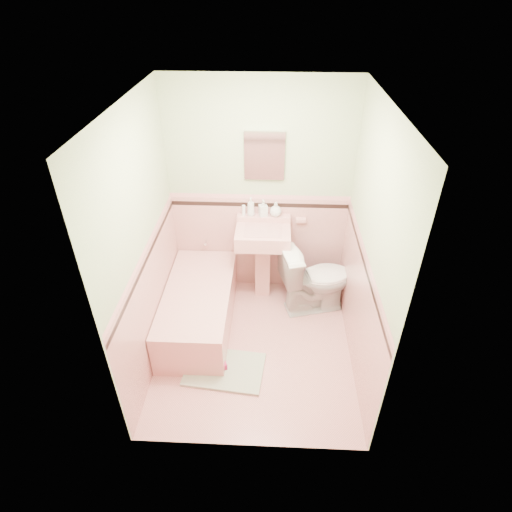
{
  "coord_description": "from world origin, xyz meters",
  "views": [
    {
      "loc": [
        0.15,
        -3.05,
        3.3
      ],
      "look_at": [
        0.0,
        0.25,
        1.0
      ],
      "focal_mm": 29.18,
      "sensor_mm": 36.0,
      "label": 1
    }
  ],
  "objects_px": {
    "soap_bottle_mid": "(263,208)",
    "toilet": "(316,279)",
    "soap_bottle_right": "(276,209)",
    "soap_bottle_left": "(251,207)",
    "shoe": "(218,367)",
    "bucket": "(296,283)",
    "sink": "(263,263)",
    "medicine_cabinet": "(264,155)",
    "bathtub": "(199,308)"
  },
  "relations": [
    {
      "from": "sink",
      "to": "soap_bottle_left",
      "type": "distance_m",
      "value": 0.68
    },
    {
      "from": "medicine_cabinet",
      "to": "soap_bottle_right",
      "type": "xyz_separation_m",
      "value": [
        0.13,
        -0.03,
        -0.61
      ]
    },
    {
      "from": "soap_bottle_mid",
      "to": "soap_bottle_right",
      "type": "height_order",
      "value": "soap_bottle_mid"
    },
    {
      "from": "soap_bottle_right",
      "to": "bucket",
      "type": "relative_size",
      "value": 0.7
    },
    {
      "from": "bathtub",
      "to": "toilet",
      "type": "bearing_deg",
      "value": 15.2
    },
    {
      "from": "toilet",
      "to": "bucket",
      "type": "bearing_deg",
      "value": 20.77
    },
    {
      "from": "bathtub",
      "to": "sink",
      "type": "distance_m",
      "value": 0.9
    },
    {
      "from": "soap_bottle_mid",
      "to": "bucket",
      "type": "bearing_deg",
      "value": -10.25
    },
    {
      "from": "bucket",
      "to": "soap_bottle_right",
      "type": "bearing_deg",
      "value": 164.67
    },
    {
      "from": "bucket",
      "to": "bathtub",
      "type": "bearing_deg",
      "value": -149.61
    },
    {
      "from": "soap_bottle_mid",
      "to": "bucket",
      "type": "xyz_separation_m",
      "value": [
        0.41,
        -0.07,
        -0.99
      ]
    },
    {
      "from": "bathtub",
      "to": "soap_bottle_left",
      "type": "distance_m",
      "value": 1.26
    },
    {
      "from": "soap_bottle_left",
      "to": "toilet",
      "type": "bearing_deg",
      "value": -25.49
    },
    {
      "from": "soap_bottle_mid",
      "to": "soap_bottle_right",
      "type": "bearing_deg",
      "value": 0.0
    },
    {
      "from": "sink",
      "to": "bucket",
      "type": "relative_size",
      "value": 4.01
    },
    {
      "from": "bathtub",
      "to": "shoe",
      "type": "relative_size",
      "value": 9.06
    },
    {
      "from": "sink",
      "to": "medicine_cabinet",
      "type": "xyz_separation_m",
      "value": [
        0.0,
        0.21,
        1.23
      ]
    },
    {
      "from": "sink",
      "to": "soap_bottle_left",
      "type": "xyz_separation_m",
      "value": [
        -0.14,
        0.18,
        0.64
      ]
    },
    {
      "from": "bathtub",
      "to": "shoe",
      "type": "bearing_deg",
      "value": -66.87
    },
    {
      "from": "bathtub",
      "to": "medicine_cabinet",
      "type": "xyz_separation_m",
      "value": [
        0.68,
        0.74,
        1.47
      ]
    },
    {
      "from": "sink",
      "to": "bucket",
      "type": "xyz_separation_m",
      "value": [
        0.4,
        0.11,
        -0.35
      ]
    },
    {
      "from": "sink",
      "to": "bucket",
      "type": "distance_m",
      "value": 0.55
    },
    {
      "from": "soap_bottle_mid",
      "to": "toilet",
      "type": "relative_size",
      "value": 0.23
    },
    {
      "from": "soap_bottle_mid",
      "to": "shoe",
      "type": "relative_size",
      "value": 1.15
    },
    {
      "from": "sink",
      "to": "shoe",
      "type": "relative_size",
      "value": 5.71
    },
    {
      "from": "soap_bottle_left",
      "to": "bucket",
      "type": "distance_m",
      "value": 1.14
    },
    {
      "from": "bathtub",
      "to": "bucket",
      "type": "xyz_separation_m",
      "value": [
        1.08,
        0.64,
        -0.11
      ]
    },
    {
      "from": "sink",
      "to": "medicine_cabinet",
      "type": "height_order",
      "value": "medicine_cabinet"
    },
    {
      "from": "sink",
      "to": "medicine_cabinet",
      "type": "distance_m",
      "value": 1.25
    },
    {
      "from": "toilet",
      "to": "bucket",
      "type": "relative_size",
      "value": 3.5
    },
    {
      "from": "medicine_cabinet",
      "to": "soap_bottle_left",
      "type": "bearing_deg",
      "value": -168.17
    },
    {
      "from": "medicine_cabinet",
      "to": "bucket",
      "type": "height_order",
      "value": "medicine_cabinet"
    },
    {
      "from": "sink",
      "to": "bucket",
      "type": "bearing_deg",
      "value": 14.65
    },
    {
      "from": "soap_bottle_left",
      "to": "soap_bottle_right",
      "type": "bearing_deg",
      "value": 0.0
    },
    {
      "from": "bathtub",
      "to": "soap_bottle_mid",
      "type": "bearing_deg",
      "value": 46.54
    },
    {
      "from": "soap_bottle_left",
      "to": "shoe",
      "type": "height_order",
      "value": "soap_bottle_left"
    },
    {
      "from": "toilet",
      "to": "soap_bottle_mid",
      "type": "bearing_deg",
      "value": 44.66
    },
    {
      "from": "soap_bottle_left",
      "to": "toilet",
      "type": "distance_m",
      "value": 1.09
    },
    {
      "from": "soap_bottle_left",
      "to": "soap_bottle_right",
      "type": "height_order",
      "value": "soap_bottle_left"
    },
    {
      "from": "soap_bottle_left",
      "to": "toilet",
      "type": "xyz_separation_m",
      "value": [
        0.75,
        -0.36,
        -0.71
      ]
    },
    {
      "from": "medicine_cabinet",
      "to": "soap_bottle_right",
      "type": "distance_m",
      "value": 0.62
    },
    {
      "from": "sink",
      "to": "soap_bottle_left",
      "type": "relative_size",
      "value": 4.38
    },
    {
      "from": "soap_bottle_mid",
      "to": "toilet",
      "type": "distance_m",
      "value": 1.0
    },
    {
      "from": "soap_bottle_right",
      "to": "toilet",
      "type": "height_order",
      "value": "soap_bottle_right"
    },
    {
      "from": "sink",
      "to": "bathtub",
      "type": "bearing_deg",
      "value": -142.07
    },
    {
      "from": "soap_bottle_right",
      "to": "bucket",
      "type": "bearing_deg",
      "value": -15.33
    },
    {
      "from": "sink",
      "to": "soap_bottle_mid",
      "type": "height_order",
      "value": "soap_bottle_mid"
    },
    {
      "from": "soap_bottle_mid",
      "to": "toilet",
      "type": "height_order",
      "value": "soap_bottle_mid"
    },
    {
      "from": "medicine_cabinet",
      "to": "toilet",
      "type": "xyz_separation_m",
      "value": [
        0.61,
        -0.39,
        -1.29
      ]
    },
    {
      "from": "soap_bottle_mid",
      "to": "soap_bottle_right",
      "type": "xyz_separation_m",
      "value": [
        0.14,
        0.0,
        -0.01
      ]
    }
  ]
}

